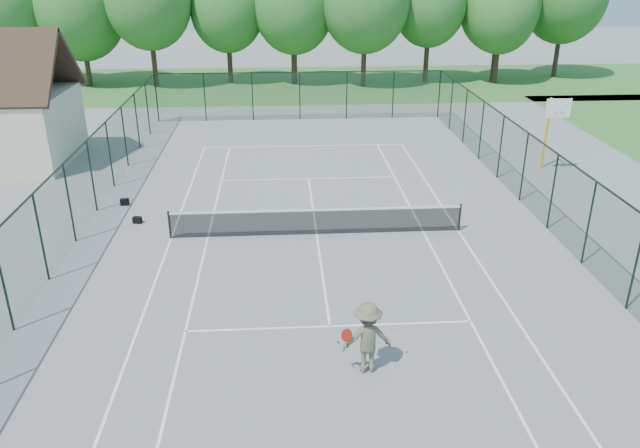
{
  "coord_description": "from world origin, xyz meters",
  "views": [
    {
      "loc": [
        -1.26,
        -21.59,
        9.85
      ],
      "look_at": [
        0.0,
        -2.0,
        1.3
      ],
      "focal_mm": 35.0,
      "sensor_mm": 36.0,
      "label": 1
    }
  ],
  "objects_px": {
    "sports_bag_a": "(125,202)",
    "tennis_player": "(368,338)",
    "tennis_net": "(317,220)",
    "basketball_goal": "(553,119)"
  },
  "relations": [
    {
      "from": "basketball_goal",
      "to": "sports_bag_a",
      "type": "relative_size",
      "value": 10.46
    },
    {
      "from": "tennis_net",
      "to": "sports_bag_a",
      "type": "relative_size",
      "value": 31.75
    },
    {
      "from": "basketball_goal",
      "to": "sports_bag_a",
      "type": "distance_m",
      "value": 20.1
    },
    {
      "from": "sports_bag_a",
      "to": "tennis_player",
      "type": "xyz_separation_m",
      "value": [
        8.75,
        -12.02,
        0.83
      ]
    },
    {
      "from": "tennis_net",
      "to": "tennis_player",
      "type": "bearing_deg",
      "value": -84.74
    },
    {
      "from": "basketball_goal",
      "to": "tennis_player",
      "type": "height_order",
      "value": "basketball_goal"
    },
    {
      "from": "basketball_goal",
      "to": "tennis_net",
      "type": "bearing_deg",
      "value": -149.7
    },
    {
      "from": "tennis_net",
      "to": "basketball_goal",
      "type": "bearing_deg",
      "value": 30.3
    },
    {
      "from": "tennis_net",
      "to": "basketball_goal",
      "type": "relative_size",
      "value": 3.04
    },
    {
      "from": "sports_bag_a",
      "to": "tennis_player",
      "type": "height_order",
      "value": "tennis_player"
    }
  ]
}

